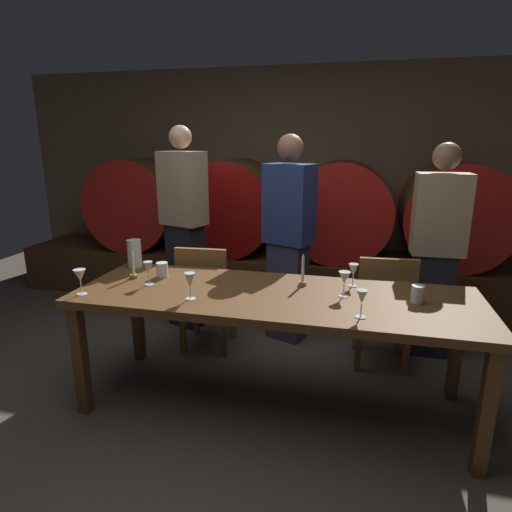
{
  "coord_description": "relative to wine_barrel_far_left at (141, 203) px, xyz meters",
  "views": [
    {
      "loc": [
        0.73,
        -2.22,
        1.66
      ],
      "look_at": [
        0.12,
        0.36,
        0.94
      ],
      "focal_mm": 29.96,
      "sensor_mm": 36.0,
      "label": 1
    }
  ],
  "objects": [
    {
      "name": "ground_plane",
      "position": [
        1.67,
        -2.19,
        -0.97
      ],
      "size": [
        8.49,
        8.49,
        0.0
      ],
      "primitive_type": "plane",
      "color": "#4C443A"
    },
    {
      "name": "back_wall",
      "position": [
        1.67,
        0.55,
        0.25
      ],
      "size": [
        6.53,
        0.24,
        2.45
      ],
      "primitive_type": "cube",
      "color": "brown",
      "rests_on": "ground"
    },
    {
      "name": "barrel_shelf",
      "position": [
        1.67,
        0.0,
        -0.73
      ],
      "size": [
        5.88,
        0.9,
        0.48
      ],
      "primitive_type": "cube",
      "color": "#4C2D16",
      "rests_on": "ground"
    },
    {
      "name": "wine_barrel_far_left",
      "position": [
        0.0,
        0.0,
        0.0
      ],
      "size": [
        1.0,
        0.78,
        1.0
      ],
      "color": "#513319",
      "rests_on": "barrel_shelf"
    },
    {
      "name": "wine_barrel_center_left",
      "position": [
        1.1,
        0.0,
        0.0
      ],
      "size": [
        1.0,
        0.78,
        1.0
      ],
      "color": "brown",
      "rests_on": "barrel_shelf"
    },
    {
      "name": "wine_barrel_center_right",
      "position": [
        2.25,
        0.0,
        0.0
      ],
      "size": [
        1.0,
        0.78,
        1.0
      ],
      "color": "#513319",
      "rests_on": "barrel_shelf"
    },
    {
      "name": "wine_barrel_far_right",
      "position": [
        3.32,
        0.0,
        0.0
      ],
      "size": [
        1.0,
        0.78,
        1.0
      ],
      "color": "brown",
      "rests_on": "barrel_shelf"
    },
    {
      "name": "dining_table",
      "position": [
        1.95,
        -2.01,
        -0.28
      ],
      "size": [
        2.44,
        0.83,
        0.77
      ],
      "color": "brown",
      "rests_on": "ground"
    },
    {
      "name": "chair_left",
      "position": [
        1.27,
        -1.38,
        -0.48
      ],
      "size": [
        0.42,
        0.42,
        0.88
      ],
      "rotation": [
        0.0,
        0.0,
        3.2
      ],
      "color": "brown",
      "rests_on": "ground"
    },
    {
      "name": "chair_right",
      "position": [
        2.64,
        -1.34,
        -0.48
      ],
      "size": [
        0.42,
        0.42,
        0.88
      ],
      "rotation": [
        0.0,
        0.0,
        3.2
      ],
      "color": "brown",
      "rests_on": "ground"
    },
    {
      "name": "guest_left",
      "position": [
        0.92,
        -0.95,
        -0.05
      ],
      "size": [
        0.44,
        0.36,
        1.79
      ],
      "rotation": [
        0.0,
        0.0,
        2.79
      ],
      "color": "black",
      "rests_on": "ground"
    },
    {
      "name": "guest_center",
      "position": [
        1.87,
        -1.01,
        -0.09
      ],
      "size": [
        0.44,
        0.36,
        1.72
      ],
      "rotation": [
        0.0,
        0.0,
        2.77
      ],
      "color": "#33384C",
      "rests_on": "ground"
    },
    {
      "name": "guest_right",
      "position": [
        3.01,
        -1.02,
        -0.13
      ],
      "size": [
        0.38,
        0.25,
        1.65
      ],
      "rotation": [
        0.0,
        0.0,
        3.16
      ],
      "color": "black",
      "rests_on": "ground"
    },
    {
      "name": "candle_left",
      "position": [
        0.96,
        -1.93,
        -0.15
      ],
      "size": [
        0.05,
        0.05,
        0.22
      ],
      "color": "olive",
      "rests_on": "dining_table"
    },
    {
      "name": "candle_right",
      "position": [
        2.09,
        -1.82,
        -0.15
      ],
      "size": [
        0.05,
        0.05,
        0.22
      ],
      "color": "olive",
      "rests_on": "dining_table"
    },
    {
      "name": "pitcher",
      "position": [
        0.84,
        -1.68,
        -0.11
      ],
      "size": [
        0.1,
        0.1,
        0.2
      ],
      "color": "white",
      "rests_on": "dining_table"
    },
    {
      "name": "wine_glass_far_left",
      "position": [
        0.82,
        -2.29,
        -0.09
      ],
      "size": [
        0.07,
        0.07,
        0.16
      ],
      "color": "white",
      "rests_on": "dining_table"
    },
    {
      "name": "wine_glass_left",
      "position": [
        1.13,
        -2.03,
        -0.1
      ],
      "size": [
        0.06,
        0.06,
        0.15
      ],
      "color": "silver",
      "rests_on": "dining_table"
    },
    {
      "name": "wine_glass_center_left",
      "position": [
        1.49,
        -2.22,
        -0.1
      ],
      "size": [
        0.06,
        0.06,
        0.16
      ],
      "color": "silver",
      "rests_on": "dining_table"
    },
    {
      "name": "wine_glass_center_right",
      "position": [
        2.36,
        -1.96,
        -0.09
      ],
      "size": [
        0.07,
        0.07,
        0.15
      ],
      "color": "white",
      "rests_on": "dining_table"
    },
    {
      "name": "wine_glass_right",
      "position": [
        2.4,
        -1.76,
        -0.1
      ],
      "size": [
        0.06,
        0.06,
        0.15
      ],
      "color": "white",
      "rests_on": "dining_table"
    },
    {
      "name": "wine_glass_far_right",
      "position": [
        2.46,
        -2.26,
        -0.1
      ],
      "size": [
        0.06,
        0.06,
        0.15
      ],
      "color": "silver",
      "rests_on": "dining_table"
    },
    {
      "name": "cup_left",
      "position": [
        1.14,
        -1.86,
        -0.16
      ],
      "size": [
        0.08,
        0.08,
        0.1
      ],
      "primitive_type": "cylinder",
      "color": "white",
      "rests_on": "dining_table"
    },
    {
      "name": "cup_right",
      "position": [
        2.77,
        -1.97,
        -0.16
      ],
      "size": [
        0.07,
        0.07,
        0.1
      ],
      "primitive_type": "cylinder",
      "color": "silver",
      "rests_on": "dining_table"
    }
  ]
}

